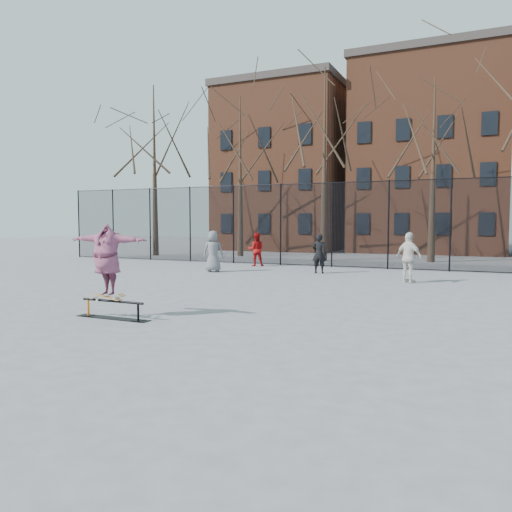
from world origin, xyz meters
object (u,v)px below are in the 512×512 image
at_px(bystander_red, 256,249).
at_px(skateboard, 108,298).
at_px(bystander_white, 409,258).
at_px(bystander_grey, 213,251).
at_px(bystander_black, 319,254).
at_px(skater, 107,260).
at_px(skate_rail, 113,311).

bearing_deg(bystander_red, skateboard, 74.76).
relative_size(bystander_red, bystander_white, 0.90).
xyz_separation_m(skateboard, bystander_grey, (-2.86, 9.88, 0.42)).
distance_m(bystander_red, bystander_white, 8.47).
height_order(bystander_grey, bystander_black, bystander_grey).
bearing_deg(bystander_red, bystander_black, 127.14).
bearing_deg(bystander_grey, skater, 86.86).
relative_size(skateboard, bystander_red, 0.47).
xyz_separation_m(skateboard, skater, (0.00, 0.00, 0.84)).
bearing_deg(bystander_white, bystander_red, 2.14).
relative_size(bystander_grey, bystander_black, 1.08).
bearing_deg(bystander_white, bystander_grey, 25.10).
relative_size(skater, bystander_red, 1.21).
height_order(bystander_red, bystander_white, bystander_white).
bearing_deg(bystander_grey, bystander_white, 157.48).
xyz_separation_m(skate_rail, bystander_black, (1.29, 11.20, 0.66)).
relative_size(bystander_black, bystander_red, 1.02).
height_order(skateboard, bystander_black, bystander_black).
height_order(bystander_black, bystander_red, bystander_black).
bearing_deg(skate_rail, bystander_red, 100.66).
bearing_deg(skateboard, bystander_grey, 106.16).
height_order(skate_rail, bystander_red, bystander_red).
bearing_deg(bystander_black, skateboard, 79.85).
height_order(skate_rail, bystander_black, bystander_black).
distance_m(skateboard, bystander_black, 11.30).
bearing_deg(skater, skate_rail, -4.92).
height_order(skateboard, skater, skater).
height_order(skateboard, bystander_white, bystander_white).
height_order(skate_rail, bystander_grey, bystander_grey).
relative_size(skate_rail, skater, 0.97).
distance_m(skater, bystander_white, 10.80).
relative_size(bystander_black, bystander_white, 0.92).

